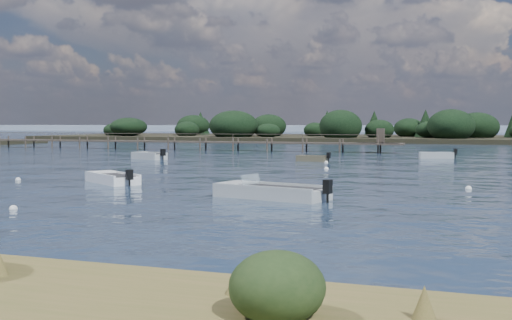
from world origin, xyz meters
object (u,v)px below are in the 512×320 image
at_px(tender_far_grey_b, 436,157).
at_px(tender_far_white, 312,160).
at_px(jetty, 171,142).
at_px(tender_far_grey, 149,157).
at_px(dinghy_mid_white_a, 271,194).
at_px(dinghy_mid_grey, 112,180).

bearing_deg(tender_far_grey_b, tender_far_white, -138.40).
bearing_deg(jetty, tender_far_grey, -68.25).
height_order(tender_far_white, jetty, jetty).
distance_m(tender_far_grey_b, jetty, 33.70).
relative_size(dinghy_mid_white_a, dinghy_mid_grey, 1.30).
xyz_separation_m(dinghy_mid_white_a, tender_far_grey_b, (4.55, 35.37, 0.00)).
relative_size(dinghy_mid_grey, tender_far_grey, 1.06).
bearing_deg(dinghy_mid_white_a, dinghy_mid_grey, 159.94).
bearing_deg(dinghy_mid_grey, tender_far_grey, 114.17).
height_order(dinghy_mid_grey, jetty, jetty).
distance_m(tender_far_grey_b, tender_far_white, 12.93).
relative_size(tender_far_grey_b, jetty, 0.05).
relative_size(dinghy_mid_white_a, tender_far_grey_b, 1.59).
bearing_deg(tender_far_grey_b, jetty, 163.78).
relative_size(tender_far_grey_b, tender_far_grey, 0.87).
bearing_deg(dinghy_mid_white_a, tender_far_white, 100.82).
xyz_separation_m(tender_far_white, jetty, (-22.69, 17.99, 0.84)).
distance_m(dinghy_mid_white_a, tender_far_white, 27.28).
xyz_separation_m(tender_far_white, tender_far_grey, (-14.79, -1.79, 0.03)).
relative_size(dinghy_mid_white_a, tender_far_grey, 1.38).
bearing_deg(tender_far_grey, dinghy_mid_grey, -65.83).
bearing_deg(tender_far_white, tender_far_grey_b, 41.60).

